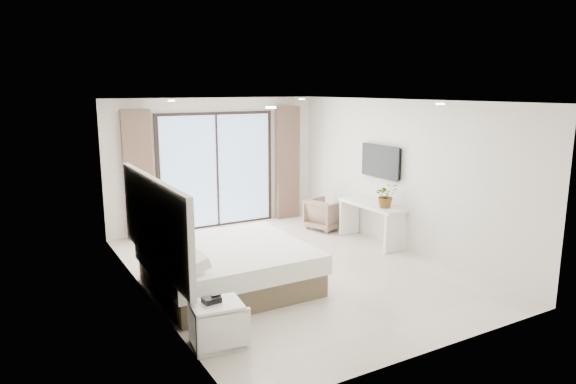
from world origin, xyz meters
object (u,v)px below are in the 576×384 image
at_px(bed, 228,267).
at_px(console_desk, 371,214).
at_px(nightstand, 217,325).
at_px(armchair, 326,213).

bearing_deg(bed, console_desk, 12.68).
height_order(nightstand, armchair, armchair).
distance_m(nightstand, console_desk, 4.65).
distance_m(bed, console_desk, 3.33).
height_order(bed, nightstand, bed).
distance_m(bed, nightstand, 1.74).
relative_size(bed, nightstand, 3.58).
height_order(console_desk, armchair, console_desk).
bearing_deg(nightstand, console_desk, 36.43).
bearing_deg(console_desk, armchair, 98.76).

